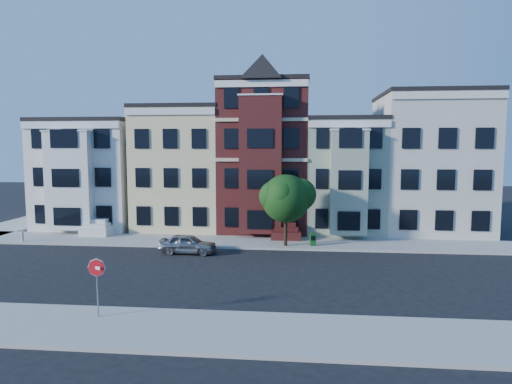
# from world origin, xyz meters

# --- Properties ---
(ground) EXTENTS (120.00, 120.00, 0.00)m
(ground) POSITION_xyz_m (0.00, 0.00, 0.00)
(ground) COLOR black
(far_sidewalk) EXTENTS (60.00, 4.00, 0.15)m
(far_sidewalk) POSITION_xyz_m (0.00, 8.00, 0.07)
(far_sidewalk) COLOR #9E9B93
(far_sidewalk) RESTS_ON ground
(near_sidewalk) EXTENTS (60.00, 4.00, 0.15)m
(near_sidewalk) POSITION_xyz_m (0.00, -8.00, 0.07)
(near_sidewalk) COLOR #9E9B93
(near_sidewalk) RESTS_ON ground
(house_white) EXTENTS (8.00, 9.00, 9.00)m
(house_white) POSITION_xyz_m (-15.00, 14.50, 4.50)
(house_white) COLOR silver
(house_white) RESTS_ON ground
(house_yellow) EXTENTS (7.00, 9.00, 10.00)m
(house_yellow) POSITION_xyz_m (-7.00, 14.50, 5.00)
(house_yellow) COLOR beige
(house_yellow) RESTS_ON ground
(house_brown) EXTENTS (7.00, 9.00, 12.00)m
(house_brown) POSITION_xyz_m (0.00, 14.50, 6.00)
(house_brown) COLOR #421514
(house_brown) RESTS_ON ground
(house_green) EXTENTS (6.00, 9.00, 9.00)m
(house_green) POSITION_xyz_m (6.50, 14.50, 4.50)
(house_green) COLOR #92A08A
(house_green) RESTS_ON ground
(house_cream) EXTENTS (8.00, 9.00, 11.00)m
(house_cream) POSITION_xyz_m (13.50, 14.50, 5.50)
(house_cream) COLOR beige
(house_cream) RESTS_ON ground
(street_tree) EXTENTS (6.81, 6.81, 6.12)m
(street_tree) POSITION_xyz_m (1.98, 6.85, 3.21)
(street_tree) COLOR #194B13
(street_tree) RESTS_ON far_sidewalk
(parked_car) EXTENTS (3.82, 1.68, 1.28)m
(parked_car) POSITION_xyz_m (-4.34, 4.51, 0.64)
(parked_car) COLOR #939599
(parked_car) RESTS_ON ground
(newspaper_box) EXTENTS (0.44, 0.41, 0.87)m
(newspaper_box) POSITION_xyz_m (3.87, 7.04, 0.58)
(newspaper_box) COLOR #19541C
(newspaper_box) RESTS_ON far_sidewalk
(fire_hydrant) EXTENTS (0.24, 0.24, 0.59)m
(fire_hydrant) POSITION_xyz_m (-17.00, 6.30, 0.44)
(fire_hydrant) COLOR beige
(fire_hydrant) RESTS_ON far_sidewalk
(stop_sign) EXTENTS (0.73, 0.38, 2.71)m
(stop_sign) POSITION_xyz_m (-5.10, -7.20, 1.51)
(stop_sign) COLOR red
(stop_sign) RESTS_ON near_sidewalk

